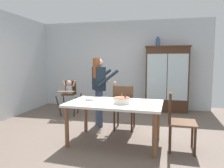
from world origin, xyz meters
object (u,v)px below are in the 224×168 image
Objects in this scene: china_cabinet at (167,79)px; dining_table at (115,107)px; adult_person at (99,83)px; ceramic_vase at (158,42)px; dining_chair_right_end at (176,117)px; dining_chair_far_side at (124,105)px; serving_bowl at (90,99)px; high_chair_with_toddler at (69,91)px; birthday_cake at (122,100)px.

china_cabinet is 2.89m from dining_table.
adult_person is at bearing -130.47° from china_cabinet.
dining_table is at bearing -104.72° from ceramic_vase.
dining_chair_right_end is (1.04, -0.07, -0.10)m from dining_table.
dining_chair_far_side is (-0.94, -1.98, -0.40)m from china_cabinet.
ceramic_vase is at bearing 65.41° from serving_bowl.
high_chair_with_toddler is at bearing -158.55° from china_cabinet.
high_chair_with_toddler is 1.36m from adult_person.
china_cabinet is at bearing 60.54° from serving_bowl.
dining_table is at bearing -9.55° from serving_bowl.
china_cabinet is 1.24× the size of adult_person.
china_cabinet is 10.53× the size of serving_bowl.
dining_chair_far_side is at bearing 86.19° from dining_table.
adult_person is (1.07, -0.77, 0.31)m from high_chair_with_toddler.
serving_bowl is (1.13, -1.59, 0.11)m from high_chair_with_toddler.
china_cabinet is 1.11× the size of dining_table.
ceramic_vase is 0.16× the size of dining_table.
adult_person is at bearing 93.78° from serving_bowl.
birthday_cake is (1.76, -1.76, 0.14)m from high_chair_with_toddler.
ceramic_vase is 0.28× the size of high_chair_with_toddler.
dining_chair_far_side is at bearing 54.18° from dining_chair_right_end.
birthday_cake is (-0.85, -2.78, -0.16)m from china_cabinet.
dining_chair_far_side and dining_chair_right_end have the same top height.
serving_bowl is 1.55m from dining_chair_right_end.
adult_person is at bearing -124.86° from ceramic_vase.
high_chair_with_toddler is at bearing -28.70° from dining_chair_far_side.
dining_chair_far_side is at bearing -115.36° from china_cabinet.
serving_bowl is at bearing 170.45° from dining_table.
china_cabinet is 2.00× the size of high_chair_with_toddler.
china_cabinet reaches higher than high_chair_with_toddler.
dining_chair_right_end reaches higher than high_chair_with_toddler.
ceramic_vase is 3.14m from dining_chair_right_end.
dining_chair_far_side reaches higher than dining_table.
birthday_cake reaches higher than dining_table.
dining_chair_right_end is at bearing -83.23° from ceramic_vase.
ceramic_vase is 3.09m from birthday_cake.
dining_chair_right_end is at bearing -39.88° from high_chair_with_toddler.
high_chair_with_toddler is 0.99× the size of dining_chair_right_end.
dining_chair_right_end is (1.58, -0.97, -0.41)m from adult_person.
china_cabinet is 1.10m from ceramic_vase.
high_chair_with_toddler is 0.56× the size of dining_table.
dining_table is at bearing 87.54° from dining_chair_far_side.
china_cabinet reaches higher than dining_table.
adult_person reaches higher than birthday_cake.
ceramic_vase reaches higher than birthday_cake.
ceramic_vase reaches higher than dining_table.
dining_chair_right_end is at bearing 1.08° from birthday_cake.
dining_chair_far_side reaches higher than birthday_cake.
ceramic_vase is at bearing 179.23° from china_cabinet.
dining_chair_far_side is 1.00× the size of dining_chair_right_end.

